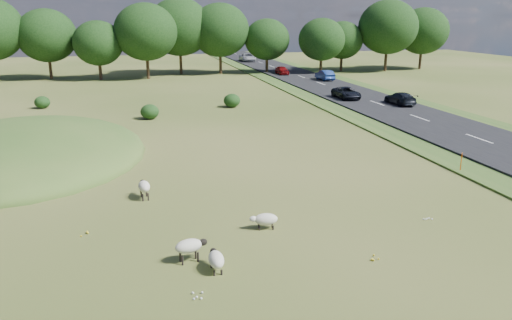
{
  "coord_description": "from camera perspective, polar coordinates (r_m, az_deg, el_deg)",
  "views": [
    {
      "loc": [
        -4.7,
        -22.66,
        8.98
      ],
      "look_at": [
        2.0,
        4.0,
        1.0
      ],
      "focal_mm": 35.0,
      "sensor_mm": 36.0,
      "label": 1
    }
  ],
  "objects": [
    {
      "name": "ground",
      "position": [
        43.85,
        -7.67,
        4.22
      ],
      "size": [
        160.0,
        160.0,
        0.0
      ],
      "primitive_type": "plane",
      "color": "#364D18",
      "rests_on": "ground"
    },
    {
      "name": "mound",
      "position": [
        36.54,
        -25.14,
        0.4
      ],
      "size": [
        16.0,
        20.0,
        4.0
      ],
      "primitive_type": "ellipsoid",
      "color": "#33561E",
      "rests_on": "ground"
    },
    {
      "name": "road",
      "position": [
        58.84,
        10.99,
        7.24
      ],
      "size": [
        8.0,
        150.0,
        0.25
      ],
      "primitive_type": "cube",
      "color": "black",
      "rests_on": "ground"
    },
    {
      "name": "treeline",
      "position": [
        78.22,
        -11.79,
        14.09
      ],
      "size": [
        96.28,
        14.66,
        11.7
      ],
      "color": "black",
      "rests_on": "ground"
    },
    {
      "name": "shrubs",
      "position": [
        49.73,
        -11.8,
        6.22
      ],
      "size": [
        20.19,
        9.71,
        1.37
      ],
      "color": "black",
      "rests_on": "ground"
    },
    {
      "name": "marker_post",
      "position": [
        32.02,
        22.39,
        -0.24
      ],
      "size": [
        0.06,
        0.06,
        1.2
      ],
      "primitive_type": "cylinder",
      "color": "#D8590C",
      "rests_on": "ground"
    },
    {
      "name": "sheep_0",
      "position": [
        21.84,
        1.04,
        -6.79
      ],
      "size": [
        1.28,
        0.69,
        0.72
      ],
      "rotation": [
        0.0,
        0.0,
        3.0
      ],
      "color": "#BEB89E",
      "rests_on": "ground"
    },
    {
      "name": "sheep_1",
      "position": [
        18.53,
        -4.6,
        -11.22
      ],
      "size": [
        0.57,
        1.27,
        0.74
      ],
      "rotation": [
        0.0,
        0.0,
        1.58
      ],
      "color": "#BEB89E",
      "rests_on": "ground"
    },
    {
      "name": "sheep_2",
      "position": [
        25.93,
        -12.68,
        -2.96
      ],
      "size": [
        0.68,
        1.32,
        0.93
      ],
      "rotation": [
        0.0,
        0.0,
        1.68
      ],
      "color": "#BEB89E",
      "rests_on": "ground"
    },
    {
      "name": "sheep_3",
      "position": [
        19.18,
        -7.59,
        -9.73
      ],
      "size": [
        1.33,
        0.77,
        0.92
      ],
      "rotation": [
        0.0,
        0.0,
        0.22
      ],
      "color": "#BEB89E",
      "rests_on": "ground"
    },
    {
      "name": "car_0",
      "position": [
        55.77,
        10.29,
        7.56
      ],
      "size": [
        2.03,
        4.4,
        1.22
      ],
      "primitive_type": "imported",
      "color": "black",
      "rests_on": "road"
    },
    {
      "name": "car_1",
      "position": [
        53.29,
        16.15,
        6.8
      ],
      "size": [
        1.73,
        4.26,
        1.24
      ],
      "primitive_type": "imported",
      "rotation": [
        0.0,
        0.0,
        3.14
      ],
      "color": "black",
      "rests_on": "road"
    },
    {
      "name": "car_4",
      "position": [
        78.13,
        2.99,
        10.21
      ],
      "size": [
        1.46,
        3.63,
        1.24
      ],
      "primitive_type": "imported",
      "color": "maroon",
      "rests_on": "road"
    },
    {
      "name": "car_5",
      "position": [
        100.62,
        -0.98,
        11.65
      ],
      "size": [
        2.55,
        5.54,
        1.54
      ],
      "primitive_type": "imported",
      "color": "silver",
      "rests_on": "road"
    },
    {
      "name": "car_6",
      "position": [
        109.07,
        0.06,
        11.97
      ],
      "size": [
        1.97,
        4.84,
        1.4
      ],
      "primitive_type": "imported",
      "rotation": [
        0.0,
        0.0,
        3.14
      ],
      "color": "#AAADB2",
      "rests_on": "road"
    },
    {
      "name": "car_7",
      "position": [
        71.69,
        7.88,
        9.6
      ],
      "size": [
        1.46,
        4.2,
        1.38
      ],
      "primitive_type": "imported",
      "rotation": [
        0.0,
        0.0,
        3.14
      ],
      "color": "navy",
      "rests_on": "road"
    }
  ]
}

